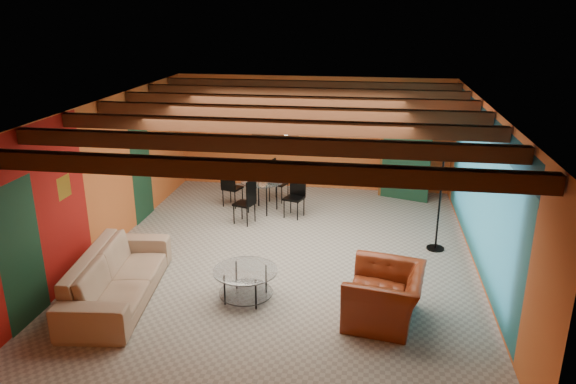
% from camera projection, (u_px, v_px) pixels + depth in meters
% --- Properties ---
extents(room, '(6.52, 8.01, 2.71)m').
position_uv_depth(room, '(287.00, 125.00, 8.94)').
color(room, gray).
rests_on(room, ground).
extents(sofa, '(1.30, 2.65, 0.74)m').
position_uv_depth(sofa, '(118.00, 276.00, 8.12)').
color(sofa, '#967860').
rests_on(sofa, ground).
extents(armchair, '(1.19, 1.32, 0.76)m').
position_uv_depth(armchair, '(384.00, 296.00, 7.55)').
color(armchair, maroon).
rests_on(armchair, ground).
extents(coffee_table, '(1.08, 1.08, 0.49)m').
position_uv_depth(coffee_table, '(246.00, 284.00, 8.14)').
color(coffee_table, silver).
rests_on(coffee_table, ground).
extents(dining_table, '(2.31, 2.31, 0.96)m').
position_uv_depth(dining_table, '(262.00, 190.00, 11.61)').
color(dining_table, silver).
rests_on(dining_table, ground).
extents(armoire, '(1.17, 0.83, 1.85)m').
position_uv_depth(armoire, '(406.00, 158.00, 12.44)').
color(armoire, brown).
rests_on(armoire, ground).
extents(floor_lamp, '(0.51, 0.51, 1.97)m').
position_uv_depth(floor_lamp, '(440.00, 198.00, 9.59)').
color(floor_lamp, black).
rests_on(floor_lamp, ground).
extents(ceiling_fan, '(1.50, 1.50, 0.44)m').
position_uv_depth(ceiling_fan, '(286.00, 126.00, 8.84)').
color(ceiling_fan, '#472614').
rests_on(ceiling_fan, ceiling).
extents(painting, '(1.05, 0.03, 0.65)m').
position_uv_depth(painting, '(275.00, 120.00, 12.90)').
color(painting, black).
rests_on(painting, wall_back).
extents(potted_plant, '(0.50, 0.47, 0.44)m').
position_uv_depth(potted_plant, '(409.00, 108.00, 12.07)').
color(potted_plant, '#26661E').
rests_on(potted_plant, armoire).
extents(vase, '(0.21, 0.21, 0.19)m').
position_uv_depth(vase, '(262.00, 165.00, 11.43)').
color(vase, orange).
rests_on(vase, dining_table).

